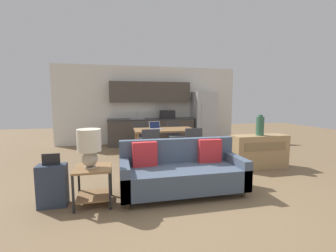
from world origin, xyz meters
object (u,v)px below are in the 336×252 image
object	(u,v)px
suitcase	(53,185)
credenza	(259,151)
refrigerator	(204,118)
dining_chair_far_left	(142,136)
couch	(182,172)
dining_chair_far_right	(175,134)
laptop	(156,127)
dining_chair_near_right	(192,144)
table_lamp	(89,145)
dining_chair_near_left	(150,146)
vase	(260,126)
side_table	(93,179)
dining_table	(164,131)

from	to	relation	value
suitcase	credenza	bearing A→B (deg)	14.06
refrigerator	dining_chair_far_left	bearing A→B (deg)	-156.62
dining_chair_far_left	refrigerator	bearing A→B (deg)	16.64
refrigerator	credenza	distance (m)	3.21
refrigerator	credenza	world-z (taller)	refrigerator
refrigerator	couch	size ratio (longest dim) A/B	0.91
dining_chair_far_right	laptop	size ratio (longest dim) A/B	2.31
refrigerator	dining_chair_near_right	bearing A→B (deg)	-116.80
dining_chair_far_right	dining_chair_near_right	bearing A→B (deg)	-97.11
refrigerator	couch	world-z (taller)	refrigerator
table_lamp	dining_chair_far_right	size ratio (longest dim) A/B	0.63
credenza	dining_chair_far_right	size ratio (longest dim) A/B	1.42
dining_chair_near_left	laptop	size ratio (longest dim) A/B	2.31
vase	dining_chair_near_left	distance (m)	2.50
table_lamp	dining_chair_near_right	world-z (taller)	table_lamp
table_lamp	side_table	bearing A→B (deg)	27.97
credenza	vase	xyz separation A→B (m)	(-0.03, -0.02, 0.59)
dining_table	credenza	bearing A→B (deg)	-36.14
dining_chair_far_right	dining_table	bearing A→B (deg)	-129.06
dining_table	couch	xyz separation A→B (m)	(-0.20, -2.32, -0.36)
dining_chair_near_right	suitcase	xyz separation A→B (m)	(-2.63, -1.58, -0.18)
couch	side_table	world-z (taller)	couch
refrigerator	dining_chair_near_right	xyz separation A→B (m)	(-1.31, -2.59, -0.42)
couch	suitcase	xyz separation A→B (m)	(-1.94, -0.08, -0.03)
dining_chair_near_left	suitcase	world-z (taller)	dining_chair_near_left
dining_chair_far_right	vase	bearing A→B (deg)	-65.38
vase	laptop	xyz separation A→B (m)	(-2.09, 1.50, -0.14)
side_table	table_lamp	world-z (taller)	table_lamp
credenza	dining_chair_far_right	world-z (taller)	dining_chair_far_right
dining_chair_near_left	dining_chair_near_right	bearing A→B (deg)	174.87
suitcase	vase	bearing A→B (deg)	13.83
dining_chair_near_right	laptop	size ratio (longest dim) A/B	2.31
dining_chair_near_right	suitcase	bearing A→B (deg)	34.26
laptop	dining_chair_near_left	bearing A→B (deg)	-125.47
side_table	suitcase	distance (m)	0.57
laptop	couch	bearing A→B (deg)	-106.99
table_lamp	laptop	world-z (taller)	table_lamp
dining_chair_far_right	dining_chair_far_left	world-z (taller)	same
refrigerator	dining_chair_far_left	world-z (taller)	refrigerator
dining_chair_far_left	suitcase	xyz separation A→B (m)	(-1.62, -3.17, -0.18)
side_table	dining_chair_near_right	world-z (taller)	dining_chair_near_right
dining_chair_far_left	suitcase	bearing A→B (deg)	-123.82
side_table	dining_chair_near_left	xyz separation A→B (m)	(1.07, 1.67, 0.12)
dining_chair_far_left	laptop	distance (m)	0.81
table_lamp	suitcase	distance (m)	0.78
laptop	suitcase	size ratio (longest dim) A/B	0.50
refrigerator	suitcase	xyz separation A→B (m)	(-3.94, -4.17, -0.60)
dining_chair_far_left	laptop	xyz separation A→B (m)	(0.29, -0.68, 0.32)
refrigerator	vase	xyz separation A→B (m)	(0.06, -3.19, 0.05)
couch	table_lamp	xyz separation A→B (m)	(-1.41, -0.15, 0.54)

